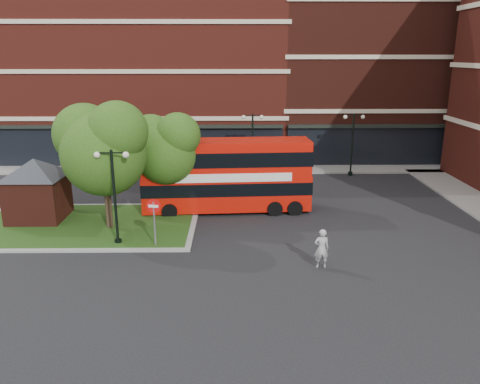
{
  "coord_description": "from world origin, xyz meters",
  "views": [
    {
      "loc": [
        0.49,
        -22.34,
        9.46
      ],
      "look_at": [
        0.84,
        3.0,
        2.0
      ],
      "focal_mm": 35.0,
      "sensor_mm": 36.0,
      "label": 1
    }
  ],
  "objects_px": {
    "car_white": "(273,163)",
    "bus": "(227,171)",
    "woman": "(322,249)",
    "car_silver": "(162,163)"
  },
  "relations": [
    {
      "from": "bus",
      "to": "car_white",
      "type": "distance_m",
      "value": 11.13
    },
    {
      "from": "woman",
      "to": "bus",
      "type": "bearing_deg",
      "value": -63.2
    },
    {
      "from": "woman",
      "to": "car_silver",
      "type": "height_order",
      "value": "woman"
    },
    {
      "from": "car_silver",
      "to": "car_white",
      "type": "distance_m",
      "value": 9.24
    },
    {
      "from": "car_silver",
      "to": "woman",
      "type": "bearing_deg",
      "value": -156.71
    },
    {
      "from": "car_white",
      "to": "bus",
      "type": "bearing_deg",
      "value": 162.19
    },
    {
      "from": "car_silver",
      "to": "car_white",
      "type": "relative_size",
      "value": 1.0
    },
    {
      "from": "bus",
      "to": "car_white",
      "type": "xyz_separation_m",
      "value": [
        3.71,
        10.33,
        -1.86
      ]
    },
    {
      "from": "car_silver",
      "to": "bus",
      "type": "bearing_deg",
      "value": -156.73
    },
    {
      "from": "bus",
      "to": "woman",
      "type": "distance_m",
      "value": 9.55
    }
  ]
}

